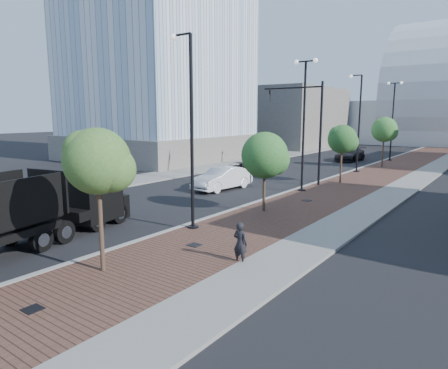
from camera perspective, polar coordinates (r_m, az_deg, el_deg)
The scene contains 24 objects.
sidewalk at distance 45.61m, azimuth 24.11°, elevation 2.16°, with size 7.00×140.00×0.12m, color #4C2D23.
concrete_strip at distance 45.13m, azimuth 27.45°, elevation 1.84°, with size 2.40×140.00×0.13m, color slate.
curb at distance 46.46m, azimuth 19.90°, elevation 2.57°, with size 0.30×140.00×0.14m, color gray.
west_sidewalk at distance 51.63m, azimuth 5.95°, elevation 3.78°, with size 4.00×140.00×0.12m, color slate.
dump_truck at distance 18.91m, azimuth -25.48°, elevation -3.91°, with size 4.78×13.51×3.16m.
white_sedan at distance 29.92m, azimuth -0.23°, elevation 0.90°, with size 1.78×5.11×1.68m, color silver.
dark_car_mid at distance 37.09m, azimuth 1.97°, elevation 2.25°, with size 1.96×4.25×1.18m, color black.
dark_car_far at distance 50.76m, azimuth 17.48°, elevation 4.10°, with size 2.21×5.43×1.58m, color black.
pedestrian at distance 15.12m, azimuth 2.32°, elevation -8.33°, with size 0.59×0.38×1.61m, color black.
streetlight_1 at distance 19.01m, azimuth -4.85°, elevation 6.29°, with size 1.44×0.56×9.21m.
streetlight_2 at distance 29.06m, azimuth 11.25°, elevation 8.32°, with size 1.72×0.56×9.28m.
streetlight_3 at distance 40.28m, azimuth 18.46°, elevation 7.72°, with size 1.44×0.56×9.21m.
streetlight_4 at distance 51.78m, azimuth 22.79°, elevation 8.37°, with size 1.72×0.56×9.28m.
traffic_mast at distance 32.15m, azimuth 12.10°, elevation 8.72°, with size 5.09×0.20×8.00m.
tree_0 at distance 14.14m, azimuth -17.35°, elevation 3.10°, with size 2.32×2.26×5.12m.
tree_1 at distance 22.50m, azimuth 5.92°, elevation 4.12°, with size 2.62×2.61×4.60m.
tree_2 at distance 33.35m, azimuth 16.53°, elevation 6.17°, with size 2.34×2.28×4.75m.
tree_3 at distance 44.79m, azimuth 21.87°, elevation 7.24°, with size 2.58×2.57×5.29m.
tower_podium at distance 51.97m, azimuth -9.19°, elevation 5.34°, with size 19.00×19.00×3.00m, color #635F59.
convention_center at distance 90.53m, azimuth 27.22°, elevation 9.14°, with size 50.00×30.00×50.00m.
commercial_block_nw at distance 72.25m, azimuth 9.34°, elevation 9.37°, with size 14.00×20.00×10.00m, color #615C57.
utility_cover_0 at distance 13.01m, azimuth -25.53°, elevation -15.66°, with size 0.50×0.50×0.02m, color black.
utility_cover_1 at distance 17.09m, azimuth -4.23°, elevation -8.55°, with size 0.50×0.50×0.02m, color black.
utility_cover_2 at distance 26.14m, azimuth 11.66°, elevation -2.22°, with size 0.50×0.50×0.02m, color black.
Camera 1 is at (12.99, -4.27, 5.54)m, focal length 32.21 mm.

